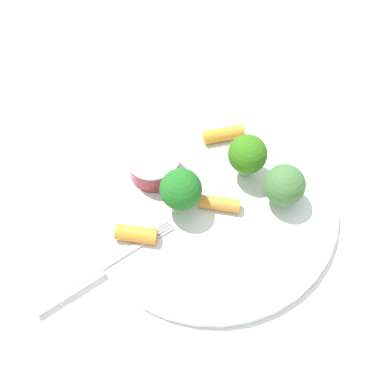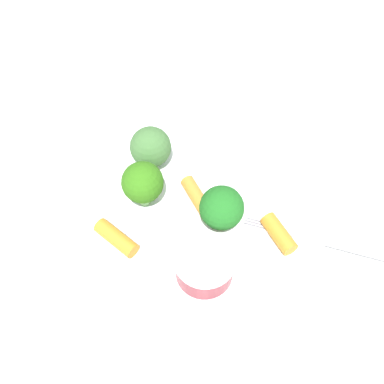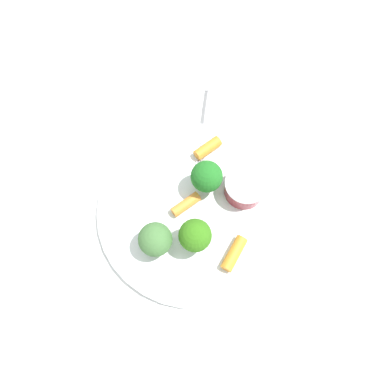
{
  "view_description": "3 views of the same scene",
  "coord_description": "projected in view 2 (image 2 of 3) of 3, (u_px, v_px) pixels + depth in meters",
  "views": [
    {
      "loc": [
        -0.28,
        0.09,
        0.5
      ],
      "look_at": [
        0.01,
        0.02,
        0.02
      ],
      "focal_mm": 47.05,
      "sensor_mm": 36.0,
      "label": 1
    },
    {
      "loc": [
        0.23,
        0.18,
        0.48
      ],
      "look_at": [
        -0.01,
        -0.01,
        0.02
      ],
      "focal_mm": 47.25,
      "sensor_mm": 36.0,
      "label": 2
    },
    {
      "loc": [
        0.08,
        -0.15,
        0.48
      ],
      "look_at": [
        -0.01,
        0.01,
        0.03
      ],
      "focal_mm": 31.54,
      "sensor_mm": 36.0,
      "label": 3
    }
  ],
  "objects": [
    {
      "name": "broccoli_floret_0",
      "position": [
        151.0,
        147.0,
        0.56
      ],
      "size": [
        0.05,
        0.05,
        0.05
      ],
      "color": "#88A85B",
      "rests_on": "plate"
    },
    {
      "name": "broccoli_floret_2",
      "position": [
        143.0,
        183.0,
        0.53
      ],
      "size": [
        0.04,
        0.04,
        0.06
      ],
      "color": "#7EB773",
      "rests_on": "plate"
    },
    {
      "name": "carrot_stick_1",
      "position": [
        279.0,
        234.0,
        0.52
      ],
      "size": [
        0.03,
        0.05,
        0.02
      ],
      "primitive_type": "cylinder",
      "rotation": [
        1.57,
        0.0,
        5.88
      ],
      "color": "orange",
      "rests_on": "plate"
    },
    {
      "name": "ground_plane",
      "position": [
        194.0,
        214.0,
        0.56
      ],
      "size": [
        2.4,
        2.4,
        0.0
      ],
      "primitive_type": "plane",
      "color": "white"
    },
    {
      "name": "carrot_stick_2",
      "position": [
        196.0,
        195.0,
        0.55
      ],
      "size": [
        0.03,
        0.05,
        0.02
      ],
      "primitive_type": "cylinder",
      "rotation": [
        1.57,
        0.0,
        5.86
      ],
      "color": "orange",
      "rests_on": "plate"
    },
    {
      "name": "carrot_stick_0",
      "position": [
        116.0,
        238.0,
        0.52
      ],
      "size": [
        0.02,
        0.05,
        0.02
      ],
      "primitive_type": "cylinder",
      "rotation": [
        1.57,
        0.0,
        6.26
      ],
      "color": "orange",
      "rests_on": "plate"
    },
    {
      "name": "sauce_cup",
      "position": [
        205.0,
        266.0,
        0.5
      ],
      "size": [
        0.06,
        0.06,
        0.03
      ],
      "color": "maroon",
      "rests_on": "plate"
    },
    {
      "name": "broccoli_floret_1",
      "position": [
        222.0,
        208.0,
        0.51
      ],
      "size": [
        0.05,
        0.05,
        0.06
      ],
      "color": "#96B362",
      "rests_on": "plate"
    },
    {
      "name": "fork",
      "position": [
        319.0,
        240.0,
        0.53
      ],
      "size": [
        0.07,
        0.16,
        0.0
      ],
      "color": "silver",
      "rests_on": "plate"
    },
    {
      "name": "plate",
      "position": [
        194.0,
        211.0,
        0.56
      ],
      "size": [
        0.29,
        0.29,
        0.01
      ],
      "primitive_type": "cylinder",
      "color": "white",
      "rests_on": "ground_plane"
    }
  ]
}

